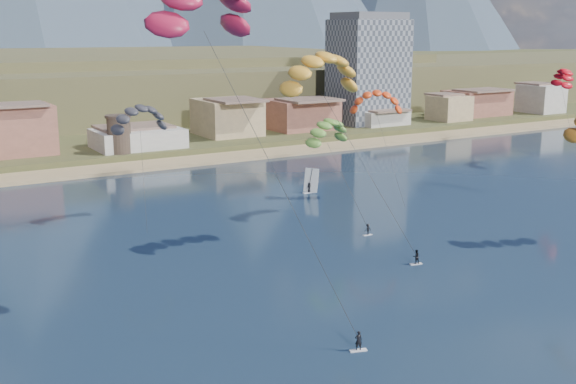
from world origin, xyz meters
The scene contains 11 objects.
ground centered at (0.00, 0.00, 0.00)m, with size 2400.00×2400.00×0.00m, color black.
beach centered at (0.00, 106.00, 0.25)m, with size 2200.00×12.00×0.90m.
foothills centered at (22.39, 232.47, 9.08)m, with size 940.00×210.00×18.00m.
apartment_tower centered at (85.00, 128.00, 17.82)m, with size 20.00×16.00×32.00m.
watchtower centered at (5.00, 114.00, 6.37)m, with size 5.82×5.82×8.60m.
kitesurfer_yellow centered at (8.61, 37.91, 24.37)m, with size 14.01×16.10×28.52m.
kitesurfer_green centered at (18.39, 50.66, 14.18)m, with size 9.96×15.36×18.06m.
distant_kite_dark centered at (-7.23, 63.71, 16.66)m, with size 10.20×6.91×19.73m.
distant_kite_orange centered at (32.27, 56.47, 17.73)m, with size 9.84×8.02×20.68m.
distant_kite_red centered at (85.03, 60.37, 19.68)m, with size 8.04×9.33×22.43m.
windsurfer centered at (25.20, 66.22, 1.42)m, with size 2.54×2.75×4.47m.
Camera 1 is at (-42.02, -38.17, 29.06)m, focal length 43.48 mm.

